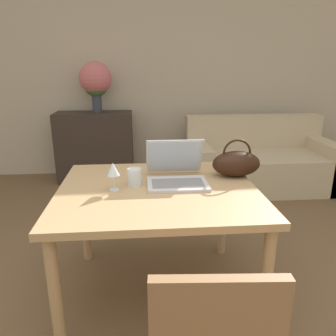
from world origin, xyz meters
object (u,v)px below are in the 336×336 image
laptop (176,170)px  drinking_glass (135,177)px  handbag (236,163)px  wine_glass (113,170)px  flower_vase (96,81)px  couch (259,163)px

laptop → drinking_glass: size_ratio=3.53×
drinking_glass → handbag: 0.66m
laptop → wine_glass: (-0.37, -0.14, 0.06)m
drinking_glass → flower_vase: 2.36m
drinking_glass → wine_glass: (-0.12, -0.07, 0.07)m
wine_glass → handbag: 0.79m
laptop → handbag: laptop is taller
couch → drinking_glass: (-1.46, -1.84, 0.50)m
wine_glass → couch: bearing=50.4°
handbag → couch: bearing=64.7°
laptop → wine_glass: laptop is taller
laptop → handbag: bearing=7.6°
handbag → flower_vase: bearing=117.8°
handbag → laptop: bearing=-172.4°
wine_glass → handbag: bearing=14.0°
wine_glass → handbag: handbag is taller
laptop → handbag: size_ratio=1.20×
drinking_glass → couch: bearing=51.5°
couch → flower_vase: size_ratio=2.86×
drinking_glass → laptop: bearing=15.0°
wine_glass → flower_vase: flower_vase is taller
laptop → flower_vase: bearing=108.5°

